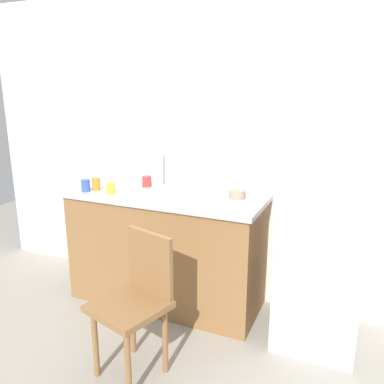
{
  "coord_description": "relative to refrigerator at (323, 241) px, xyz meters",
  "views": [
    {
      "loc": [
        0.96,
        -2.0,
        1.74
      ],
      "look_at": [
        -0.18,
        0.6,
        0.98
      ],
      "focal_mm": 36.82,
      "sensor_mm": 36.0,
      "label": 1
    }
  ],
  "objects": [
    {
      "name": "ground_plane",
      "position": [
        -0.78,
        -0.63,
        -0.73
      ],
      "size": [
        8.0,
        8.0,
        0.0
      ],
      "primitive_type": "plane",
      "color": "#9E998E"
    },
    {
      "name": "back_wall",
      "position": [
        -0.78,
        0.37,
        0.52
      ],
      "size": [
        4.8,
        0.1,
        2.49
      ],
      "primitive_type": "cube",
      "color": "white",
      "rests_on": "ground_plane"
    },
    {
      "name": "cabinet_base",
      "position": [
        -1.21,
        0.02,
        -0.28
      ],
      "size": [
        1.53,
        0.6,
        0.89
      ],
      "primitive_type": "cube",
      "color": "olive",
      "rests_on": "ground_plane"
    },
    {
      "name": "countertop",
      "position": [
        -1.21,
        0.02,
        0.18
      ],
      "size": [
        1.57,
        0.64,
        0.04
      ],
      "primitive_type": "cube",
      "color": "#B7B7BC",
      "rests_on": "cabinet_base"
    },
    {
      "name": "faucet",
      "position": [
        -1.37,
        0.27,
        0.34
      ],
      "size": [
        0.02,
        0.02,
        0.27
      ],
      "primitive_type": "cylinder",
      "color": "#B7B7BC",
      "rests_on": "countertop"
    },
    {
      "name": "refrigerator",
      "position": [
        0.0,
        0.0,
        0.0
      ],
      "size": [
        0.54,
        0.63,
        1.45
      ],
      "primitive_type": "cube",
      "color": "white",
      "rests_on": "ground_plane"
    },
    {
      "name": "chair",
      "position": [
        -0.99,
        -0.81,
        -0.23
      ],
      "size": [
        0.5,
        0.5,
        0.89
      ],
      "rotation": [
        0.0,
        0.0,
        -0.29
      ],
      "color": "olive",
      "rests_on": "ground_plane"
    },
    {
      "name": "dish_tray",
      "position": [
        -1.07,
        -0.04,
        0.23
      ],
      "size": [
        0.28,
        0.2,
        0.05
      ],
      "primitive_type": "cube",
      "color": "white",
      "rests_on": "countertop"
    },
    {
      "name": "terracotta_bowl",
      "position": [
        -0.65,
        0.12,
        0.23
      ],
      "size": [
        0.13,
        0.13,
        0.06
      ],
      "primitive_type": "cylinder",
      "color": "gray",
      "rests_on": "countertop"
    },
    {
      "name": "cup_orange",
      "position": [
        -1.77,
        -0.12,
        0.25
      ],
      "size": [
        0.07,
        0.07,
        0.1
      ],
      "primitive_type": "cylinder",
      "color": "orange",
      "rests_on": "countertop"
    },
    {
      "name": "cup_red",
      "position": [
        -1.45,
        0.15,
        0.25
      ],
      "size": [
        0.08,
        0.08,
        0.09
      ],
      "primitive_type": "cylinder",
      "color": "red",
      "rests_on": "countertop"
    },
    {
      "name": "cup_yellow",
      "position": [
        -1.59,
        -0.16,
        0.25
      ],
      "size": [
        0.07,
        0.07,
        0.09
      ],
      "primitive_type": "cylinder",
      "color": "yellow",
      "rests_on": "countertop"
    },
    {
      "name": "cup_blue",
      "position": [
        -1.82,
        -0.18,
        0.25
      ],
      "size": [
        0.07,
        0.07,
        0.1
      ],
      "primitive_type": "cylinder",
      "color": "blue",
      "rests_on": "countertop"
    }
  ]
}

